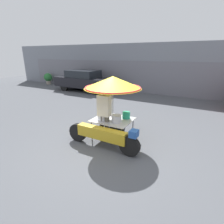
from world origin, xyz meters
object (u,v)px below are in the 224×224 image
(vendor_motorcycle_cart, at_px, (112,94))
(vendor_person, at_px, (104,112))
(potted_plant, at_px, (48,78))
(parked_car, at_px, (85,80))

(vendor_motorcycle_cart, xyz_separation_m, vendor_person, (-0.16, -0.16, -0.54))
(vendor_motorcycle_cart, xyz_separation_m, potted_plant, (-10.09, 6.61, -0.92))
(vendor_person, relative_size, parked_car, 0.36)
(potted_plant, bearing_deg, vendor_person, -34.28)
(parked_car, xyz_separation_m, potted_plant, (-4.70, 0.78, -0.21))
(parked_car, relative_size, potted_plant, 4.72)
(vendor_person, height_order, parked_car, vendor_person)
(parked_car, distance_m, potted_plant, 4.77)
(parked_car, bearing_deg, vendor_motorcycle_cart, -47.22)
(vendor_person, bearing_deg, parked_car, 131.15)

